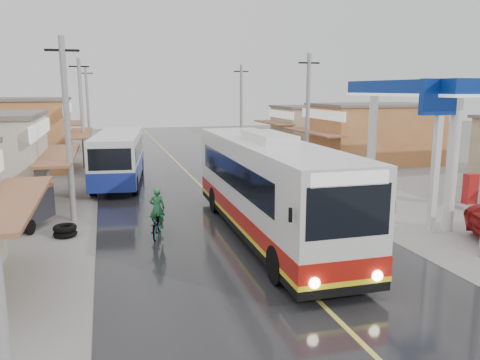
{
  "coord_description": "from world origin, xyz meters",
  "views": [
    {
      "loc": [
        -5.47,
        -12.55,
        5.8
      ],
      "look_at": [
        -0.11,
        5.91,
        2.05
      ],
      "focal_mm": 35.0,
      "sensor_mm": 36.0,
      "label": 1
    }
  ],
  "objects_px": {
    "cyclist": "(157,220)",
    "tyre_stack": "(65,231)",
    "second_bus": "(119,157)",
    "coach_bus": "(267,187)",
    "tricycle_near": "(27,205)"
  },
  "relations": [
    {
      "from": "cyclist",
      "to": "tyre_stack",
      "type": "relative_size",
      "value": 2.18
    },
    {
      "from": "second_bus",
      "to": "cyclist",
      "type": "height_order",
      "value": "second_bus"
    },
    {
      "from": "coach_bus",
      "to": "cyclist",
      "type": "xyz_separation_m",
      "value": [
        -4.23,
        1.1,
        -1.32
      ]
    },
    {
      "from": "second_bus",
      "to": "tyre_stack",
      "type": "distance_m",
      "value": 10.76
    },
    {
      "from": "cyclist",
      "to": "second_bus",
      "type": "bearing_deg",
      "value": 109.36
    },
    {
      "from": "cyclist",
      "to": "tyre_stack",
      "type": "xyz_separation_m",
      "value": [
        -3.56,
        1.02,
        -0.43
      ]
    },
    {
      "from": "coach_bus",
      "to": "cyclist",
      "type": "bearing_deg",
      "value": 166.15
    },
    {
      "from": "cyclist",
      "to": "tricycle_near",
      "type": "relative_size",
      "value": 0.77
    },
    {
      "from": "cyclist",
      "to": "tyre_stack",
      "type": "height_order",
      "value": "cyclist"
    },
    {
      "from": "second_bus",
      "to": "tyre_stack",
      "type": "height_order",
      "value": "second_bus"
    },
    {
      "from": "tyre_stack",
      "to": "coach_bus",
      "type": "bearing_deg",
      "value": -15.24
    },
    {
      "from": "tricycle_near",
      "to": "tyre_stack",
      "type": "distance_m",
      "value": 2.47
    },
    {
      "from": "coach_bus",
      "to": "cyclist",
      "type": "height_order",
      "value": "coach_bus"
    },
    {
      "from": "tyre_stack",
      "to": "cyclist",
      "type": "bearing_deg",
      "value": -15.97
    },
    {
      "from": "coach_bus",
      "to": "tyre_stack",
      "type": "bearing_deg",
      "value": 165.53
    }
  ]
}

